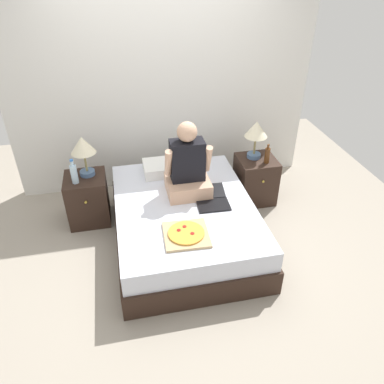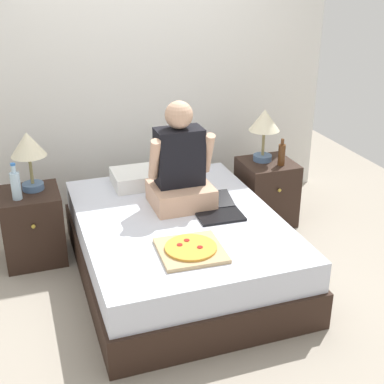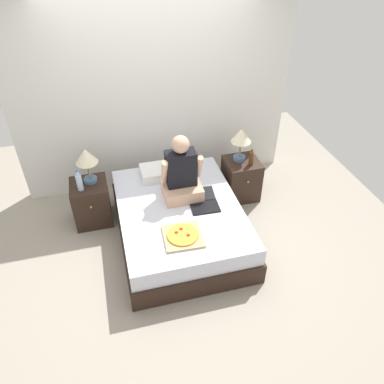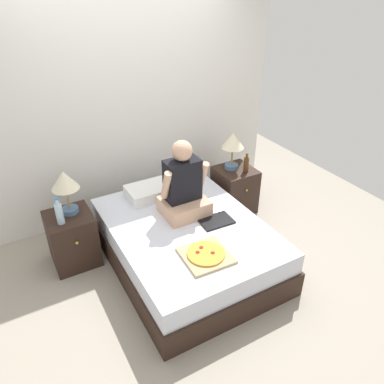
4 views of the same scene
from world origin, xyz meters
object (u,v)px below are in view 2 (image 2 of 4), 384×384
pizza_box (191,250)px  water_bottle (16,185)px  beer_bottle (282,154)px  nightstand_left (33,226)px  lamp_on_left_nightstand (28,148)px  bed (179,246)px  person_seated (180,168)px  laptop (217,211)px  lamp_on_right_nightstand (264,124)px  nightstand_right (266,192)px

pizza_box → water_bottle: bearing=135.0°
beer_bottle → pizza_box: (-1.14, -0.98, -0.16)m
nightstand_left → water_bottle: (-0.08, -0.09, 0.39)m
nightstand_left → lamp_on_left_nightstand: 0.61m
nightstand_left → beer_bottle: size_ratio=2.43×
nightstand_left → water_bottle: size_ratio=2.03×
bed → person_seated: person_seated is taller
pizza_box → lamp_on_left_nightstand: bearing=127.6°
nightstand_left → laptop: size_ratio=1.31×
lamp_on_right_nightstand → pizza_box: 1.58m
nightstand_left → pizza_box: (0.91, -1.08, 0.21)m
lamp_on_left_nightstand → bed: bearing=-33.5°
lamp_on_right_nightstand → person_seated: size_ratio=0.58×
beer_bottle → person_seated: (-0.98, -0.28, 0.11)m
nightstand_right → lamp_on_right_nightstand: (-0.03, 0.05, 0.61)m
bed → nightstand_right: bearing=30.3°
nightstand_right → lamp_on_right_nightstand: size_ratio=1.24×
nightstand_right → person_seated: size_ratio=0.72×
bed → person_seated: bearing=68.5°
nightstand_left → person_seated: 1.23m
beer_bottle → pizza_box: bearing=-139.3°
bed → water_bottle: size_ratio=6.75×
beer_bottle → laptop: beer_bottle is taller
lamp_on_left_nightstand → lamp_on_right_nightstand: same height
nightstand_right → nightstand_left: bearing=180.0°
nightstand_left → person_seated: (1.07, -0.38, 0.48)m
beer_bottle → water_bottle: bearing=179.7°
lamp_on_right_nightstand → person_seated: 0.99m
lamp_on_right_nightstand → laptop: (-0.68, -0.67, -0.39)m
nightstand_left → lamp_on_left_nightstand: lamp_on_left_nightstand is taller
nightstand_left → pizza_box: nightstand_left is taller
bed → nightstand_left: nightstand_left is taller
lamp_on_right_nightstand → laptop: 1.03m
bed → pizza_box: (-0.08, -0.50, 0.26)m
laptop → pizza_box: (-0.36, -0.46, -0.00)m
bed → laptop: bearing=-8.1°
nightstand_right → pizza_box: 1.53m
pizza_box → nightstand_right: bearing=45.3°
water_bottle → beer_bottle: size_ratio=1.20×
water_bottle → laptop: 1.46m
laptop → pizza_box: bearing=-127.9°
nightstand_right → pizza_box: (-1.07, -1.08, 0.21)m
water_bottle → person_seated: bearing=-14.2°
nightstand_right → beer_bottle: beer_bottle is taller
lamp_on_left_nightstand → person_seated: (1.03, -0.43, -0.13)m
nightstand_left → beer_bottle: bearing=-2.8°
water_bottle → lamp_on_left_nightstand: bearing=49.4°
laptop → bed: bearing=171.9°
bed → pizza_box: 0.57m
nightstand_left → bed: bearing=-30.3°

